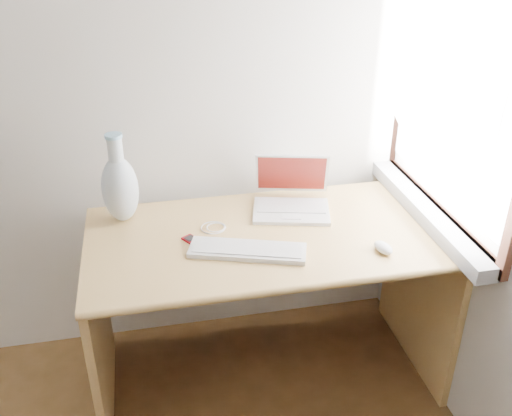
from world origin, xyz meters
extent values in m
cube|color=white|center=(1.75, 1.30, 1.32)|extent=(0.01, 0.90, 1.00)
cube|color=#959698|center=(1.69, 1.30, 0.79)|extent=(0.10, 0.96, 0.06)
cube|color=silver|center=(1.67, 1.30, 1.35)|extent=(0.02, 0.84, 0.92)
cube|color=tan|center=(1.03, 1.31, 0.74)|extent=(1.43, 0.72, 0.03)
cube|color=tan|center=(0.33, 1.31, 0.36)|extent=(0.03, 0.68, 0.73)
cube|color=tan|center=(1.73, 1.31, 0.36)|extent=(0.03, 0.68, 0.73)
cube|color=tan|center=(1.03, 1.65, 0.48)|extent=(1.37, 0.03, 0.49)
cube|color=white|center=(1.16, 1.46, 0.76)|extent=(0.36, 0.29, 0.02)
cube|color=white|center=(1.16, 1.46, 0.77)|extent=(0.31, 0.19, 0.00)
cube|color=white|center=(1.16, 1.57, 0.87)|extent=(0.33, 0.16, 0.20)
cube|color=maroon|center=(1.16, 1.57, 0.87)|extent=(0.30, 0.14, 0.18)
cube|color=white|center=(0.92, 1.19, 0.77)|extent=(0.46, 0.26, 0.02)
cube|color=white|center=(0.92, 1.19, 0.78)|extent=(0.42, 0.22, 0.00)
ellipsoid|color=white|center=(1.42, 1.10, 0.77)|extent=(0.07, 0.10, 0.03)
cube|color=#A80B14|center=(0.73, 1.30, 0.76)|extent=(0.09, 0.11, 0.01)
cube|color=black|center=(0.73, 1.30, 0.77)|extent=(0.05, 0.05, 0.00)
torus|color=white|center=(0.82, 1.39, 0.76)|extent=(0.12, 0.12, 0.01)
cube|color=white|center=(0.80, 1.22, 0.76)|extent=(0.05, 0.08, 0.01)
ellipsoid|color=white|center=(0.47, 1.54, 0.90)|extent=(0.15, 0.15, 0.28)
cylinder|color=white|center=(0.47, 1.54, 1.07)|extent=(0.06, 0.06, 0.11)
cylinder|color=#9CD8FA|center=(0.47, 1.54, 1.12)|extent=(0.07, 0.07, 0.01)
camera|label=1|loc=(0.59, -0.57, 1.92)|focal=40.00mm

